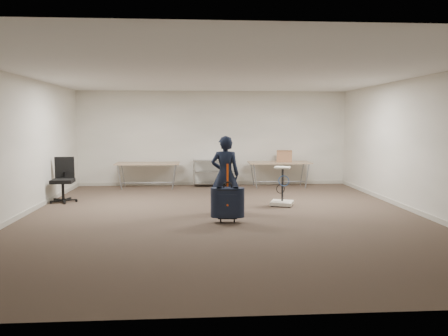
{
  "coord_description": "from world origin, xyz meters",
  "views": [
    {
      "loc": [
        -0.55,
        -8.55,
        1.88
      ],
      "look_at": [
        0.04,
        0.3,
        0.95
      ],
      "focal_mm": 35.0,
      "sensor_mm": 36.0,
      "label": 1
    }
  ],
  "objects": [
    {
      "name": "folding_table_left",
      "position": [
        -1.9,
        3.95,
        0.68
      ],
      "size": [
        1.8,
        0.75,
        0.73
      ],
      "color": "#917859",
      "rests_on": "ground"
    },
    {
      "name": "ground",
      "position": [
        0.0,
        0.0,
        0.0
      ],
      "size": [
        9.0,
        9.0,
        0.0
      ],
      "primitive_type": "plane",
      "color": "#3F2F26",
      "rests_on": "ground"
    },
    {
      "name": "office_chair",
      "position": [
        -3.67,
        1.91,
        0.32
      ],
      "size": [
        0.64,
        0.64,
        1.06
      ],
      "color": "black",
      "rests_on": "ground"
    },
    {
      "name": "wire_shelf",
      "position": [
        0.0,
        4.2,
        0.44
      ],
      "size": [
        1.22,
        0.47,
        0.8
      ],
      "color": "silver",
      "rests_on": "ground"
    },
    {
      "name": "person",
      "position": [
        0.07,
        0.42,
        0.8
      ],
      "size": [
        0.62,
        0.44,
        1.6
      ],
      "primitive_type": "imported",
      "rotation": [
        0.0,
        0.0,
        3.04
      ],
      "color": "black",
      "rests_on": "ground"
    },
    {
      "name": "folding_table_right",
      "position": [
        1.9,
        3.95,
        0.68
      ],
      "size": [
        1.8,
        0.75,
        0.73
      ],
      "color": "#917859",
      "rests_on": "ground"
    },
    {
      "name": "cardboard_box",
      "position": [
        2.05,
        4.01,
        0.9
      ],
      "size": [
        0.5,
        0.41,
        0.33
      ],
      "primitive_type": "cube",
      "rotation": [
        0.0,
        0.0,
        -0.2
      ],
      "color": "#976946",
      "rests_on": "folding_table_right"
    },
    {
      "name": "suitcase",
      "position": [
        0.05,
        -0.51,
        0.38
      ],
      "size": [
        0.42,
        0.26,
        1.11
      ],
      "color": "#152031",
      "rests_on": "ground"
    },
    {
      "name": "room_shell",
      "position": [
        0.0,
        1.38,
        0.05
      ],
      "size": [
        8.0,
        9.0,
        9.0
      ],
      "color": "beige",
      "rests_on": "ground"
    },
    {
      "name": "equipment_cart",
      "position": [
        1.41,
        1.1,
        0.23
      ],
      "size": [
        0.62,
        0.62,
        0.88
      ],
      "color": "#EDE5CC",
      "rests_on": "ground"
    }
  ]
}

